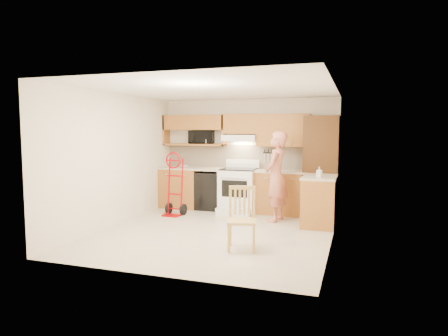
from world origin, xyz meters
The scene contains 28 objects.
floor centered at (0.00, 0.00, -0.01)m, with size 4.00×4.50×0.02m, color beige.
ceiling centered at (0.00, 0.00, 2.51)m, with size 4.00×4.50×0.02m, color white.
wall_back centered at (0.00, 2.26, 1.25)m, with size 4.00×0.02×2.50m, color beige.
wall_front centered at (0.00, -2.26, 1.25)m, with size 4.00×0.02×2.50m, color beige.
wall_left centered at (-2.01, 0.00, 1.25)m, with size 0.02×4.50×2.50m, color beige.
wall_right centered at (2.01, 0.00, 1.25)m, with size 0.02×4.50×2.50m, color beige.
backsplash centered at (0.00, 2.23, 1.20)m, with size 3.92×0.03×0.55m, color beige.
lower_cab_left centered at (-1.55, 1.95, 0.45)m, with size 0.90×0.60×0.90m, color #AD6D30.
dishwasher centered at (-0.80, 1.95, 0.42)m, with size 0.60×0.60×0.85m, color black.
lower_cab_right centered at (0.83, 1.95, 0.45)m, with size 1.14×0.60×0.90m, color #AD6D30.
countertop_left centered at (-1.25, 1.95, 0.92)m, with size 1.50×0.63×0.04m, color beige.
countertop_right centered at (0.83, 1.95, 0.92)m, with size 1.14×0.63×0.04m, color beige.
cab_return_right centered at (1.70, 1.15, 0.45)m, with size 0.60×1.00×0.90m, color #AD6D30.
countertop_return centered at (1.70, 1.15, 0.92)m, with size 0.63×1.00×0.04m, color beige.
pantry_tall centered at (1.65, 1.95, 1.05)m, with size 0.70×0.60×2.10m, color #512B0E.
upper_cab_left centered at (-1.25, 2.08, 1.98)m, with size 1.50×0.33×0.34m, color #AD6D30.
upper_shelf_mw centered at (-1.25, 2.08, 1.47)m, with size 1.50×0.33×0.04m, color #AD6D30.
upper_cab_center centered at (-0.12, 2.08, 1.94)m, with size 0.76×0.33×0.44m, color #AD6D30.
upper_cab_right centered at (0.83, 2.08, 1.80)m, with size 1.14×0.33×0.70m, color #AD6D30.
range_hood centered at (-0.12, 2.02, 1.63)m, with size 0.76×0.46×0.14m, color white.
knife_strip centered at (0.55, 2.21, 1.24)m, with size 0.40×0.05×0.29m, color black, non-canonical shape.
microwave centered at (-1.07, 2.08, 1.64)m, with size 0.56×0.38×0.31m, color black.
range centered at (-0.10, 1.77, 0.57)m, with size 0.78×1.02×1.15m, color white, non-canonical shape.
person centered at (0.85, 1.21, 0.89)m, with size 0.65×0.43×1.78m, color #C66F59.
hand_truck centered at (-1.31, 1.05, 0.61)m, with size 0.48×0.44×1.21m, color #A80308, non-canonical shape.
dining_chair centered at (0.73, -0.84, 0.47)m, with size 0.43×0.47×0.95m, color tan, non-canonical shape.
soap_bottle centered at (1.70, 0.97, 1.04)m, with size 0.09×0.09×0.19m, color white.
bowl centered at (-1.46, 1.95, 0.96)m, with size 0.20×0.20×0.05m, color white.
Camera 1 is at (2.36, -6.57, 1.81)m, focal length 32.14 mm.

